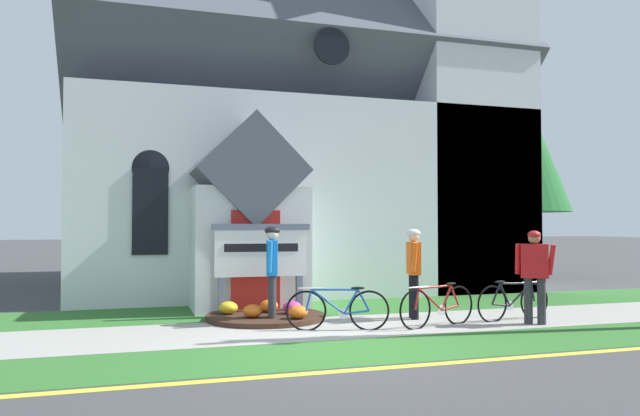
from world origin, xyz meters
TOP-DOWN VIEW (x-y plane):
  - ground at (0.00, 4.00)m, footprint 140.00×140.00m
  - sidewalk_slab at (1.65, 1.81)m, footprint 32.00×2.29m
  - grass_verge at (1.65, -0.20)m, footprint 32.00×1.73m
  - church_lawn at (1.65, 4.17)m, footprint 24.00×2.43m
  - curb_paint_stripe at (1.65, -1.21)m, footprint 28.00×0.16m
  - church_building at (2.01, 10.37)m, footprint 12.44×12.57m
  - church_sign at (-0.45, 3.44)m, footprint 1.96×0.19m
  - flower_bed at (-0.45, 2.99)m, footprint 2.26×2.26m
  - bicycle_white at (0.50, 1.51)m, footprint 1.72×0.52m
  - bicycle_red at (2.29, 1.33)m, footprint 1.70×0.53m
  - bicycle_green at (4.00, 1.55)m, footprint 1.73×0.30m
  - cyclist_in_yellow_jersey at (2.28, 2.24)m, footprint 0.33×0.76m
  - cyclist_in_blue_jersey at (-0.42, 2.59)m, footprint 0.33×0.75m
  - cyclist_in_red_jersey at (4.08, 1.02)m, footprint 0.51×0.55m
  - roadside_conifer at (10.36, 10.15)m, footprint 3.52×3.52m

SIDE VIEW (x-z plane):
  - ground at x=0.00m, z-range 0.00..0.00m
  - curb_paint_stripe at x=1.65m, z-range 0.00..0.01m
  - grass_verge at x=1.65m, z-range 0.00..0.01m
  - church_lawn at x=1.65m, z-range 0.00..0.01m
  - sidewalk_slab at x=1.65m, z-range 0.00..0.01m
  - flower_bed at x=-0.45m, z-range -0.08..0.26m
  - bicycle_white at x=0.50m, z-range -0.02..0.74m
  - bicycle_green at x=4.00m, z-range -0.03..0.75m
  - bicycle_red at x=2.29m, z-range -0.02..0.76m
  - cyclist_in_red_jersey at x=4.08m, z-range 0.15..1.85m
  - cyclist_in_yellow_jersey at x=2.28m, z-range 0.16..1.88m
  - cyclist_in_blue_jersey at x=-0.42m, z-range 0.17..1.94m
  - church_sign at x=-0.45m, z-range 0.31..2.13m
  - roadside_conifer at x=10.36m, z-range 1.12..8.20m
  - church_building at x=2.01m, z-range -1.77..11.49m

